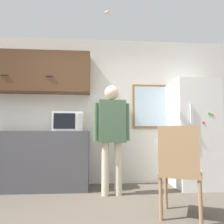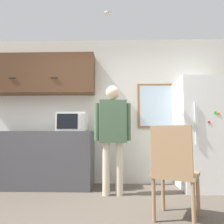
# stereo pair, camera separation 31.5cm
# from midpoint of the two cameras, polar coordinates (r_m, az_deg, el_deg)

# --- Properties ---
(back_wall) EXTENTS (6.00, 0.06, 2.70)m
(back_wall) POSITION_cam_midpoint_polar(r_m,az_deg,el_deg) (4.10, -1.01, 0.65)
(back_wall) COLOR silver
(back_wall) RESTS_ON ground_plane
(counter) EXTENTS (2.11, 0.62, 0.94)m
(counter) POSITION_cam_midpoint_polar(r_m,az_deg,el_deg) (3.98, -18.34, -11.57)
(counter) COLOR #4C4C51
(counter) RESTS_ON ground_plane
(upper_cabinets) EXTENTS (2.11, 0.35, 0.73)m
(upper_cabinets) POSITION_cam_midpoint_polar(r_m,az_deg,el_deg) (4.24, -16.98, 9.35)
(upper_cabinets) COLOR #51331E
(microwave) EXTENTS (0.48, 0.39, 0.31)m
(microwave) POSITION_cam_midpoint_polar(r_m,az_deg,el_deg) (3.70, -7.94, -2.58)
(microwave) COLOR white
(microwave) RESTS_ON counter
(person) EXTENTS (0.55, 0.26, 1.62)m
(person) POSITION_cam_midpoint_polar(r_m,az_deg,el_deg) (3.28, 2.93, -4.10)
(person) COLOR beige
(person) RESTS_ON ground_plane
(refrigerator) EXTENTS (0.71, 0.75, 1.80)m
(refrigerator) POSITION_cam_midpoint_polar(r_m,az_deg,el_deg) (3.97, 24.08, -5.11)
(refrigerator) COLOR white
(refrigerator) RESTS_ON ground_plane
(chair) EXTENTS (0.59, 0.59, 0.97)m
(chair) POSITION_cam_midpoint_polar(r_m,az_deg,el_deg) (2.45, 19.58, -13.64)
(chair) COLOR #997551
(chair) RESTS_ON ground_plane
(window) EXTENTS (0.76, 0.05, 0.83)m
(window) POSITION_cam_midpoint_polar(r_m,az_deg,el_deg) (4.16, 14.11, 1.60)
(window) COLOR olive
(ceiling_light) EXTENTS (0.11, 0.11, 0.01)m
(ceiling_light) POSITION_cam_midpoint_polar(r_m,az_deg,el_deg) (3.56, 1.72, 24.48)
(ceiling_light) COLOR white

